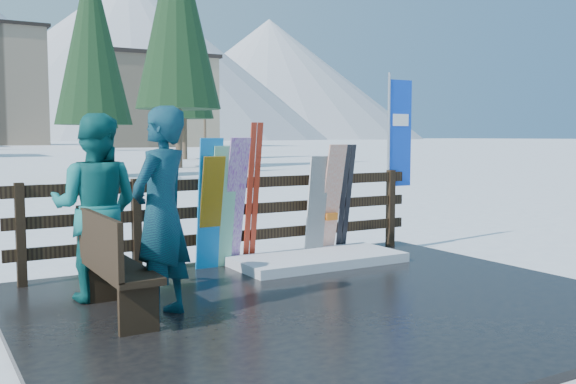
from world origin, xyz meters
TOP-DOWN VIEW (x-y plane):
  - ground at (0.00, 0.00)m, footprint 700.00×700.00m
  - deck at (0.00, 0.00)m, footprint 6.00×5.00m
  - fence at (0.00, 2.20)m, footprint 5.60×0.10m
  - snow_patch at (0.91, 1.60)m, footprint 2.23×1.00m
  - bench at (-2.08, 0.48)m, footprint 0.41×1.50m
  - snowboard_0 at (-0.45, 1.98)m, footprint 0.30×0.23m
  - snowboard_1 at (-0.27, 1.98)m, footprint 0.32×0.28m
  - snowboard_2 at (-0.43, 1.98)m, footprint 0.28×0.31m
  - snowboard_3 at (-0.10, 1.98)m, footprint 0.26×0.40m
  - snowboard_4 at (1.13, 1.98)m, footprint 0.29×0.20m
  - snowboard_5 at (1.37, 1.98)m, footprint 0.28×0.35m
  - ski_pair_a at (0.19, 2.05)m, footprint 0.16×0.29m
  - ski_pair_b at (1.66, 2.05)m, footprint 0.17×0.28m
  - rental_flag at (2.75, 2.25)m, footprint 0.45×0.04m
  - person_front at (-1.67, 0.25)m, footprint 0.84×0.79m
  - person_back at (-2.02, 1.22)m, footprint 1.15×1.07m
  - trees at (2.66, 47.68)m, footprint 42.25×68.59m

SIDE VIEW (x-z plane):
  - ground at x=0.00m, z-range 0.00..0.00m
  - deck at x=0.00m, z-range 0.00..0.08m
  - snow_patch at x=0.91m, z-range 0.08..0.20m
  - bench at x=-2.08m, z-range 0.11..1.08m
  - fence at x=0.00m, z-range 0.16..1.31m
  - snowboard_4 at x=1.13m, z-range 0.08..1.47m
  - snowboard_2 at x=-0.43m, z-range 0.08..1.49m
  - snowboard_1 at x=-0.27m, z-range 0.08..1.62m
  - ski_pair_b at x=1.66m, z-range 0.08..1.62m
  - snowboard_5 at x=1.37m, z-range 0.08..1.63m
  - snowboard_0 at x=-0.45m, z-range 0.08..1.72m
  - snowboard_3 at x=-0.10m, z-range 0.08..1.72m
  - ski_pair_a at x=0.19m, z-range 0.08..1.91m
  - person_back at x=-2.02m, z-range 0.08..1.96m
  - person_front at x=-1.67m, z-range 0.08..2.01m
  - rental_flag at x=2.75m, z-range 0.39..2.99m
  - trees at x=2.66m, z-range -0.59..12.22m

